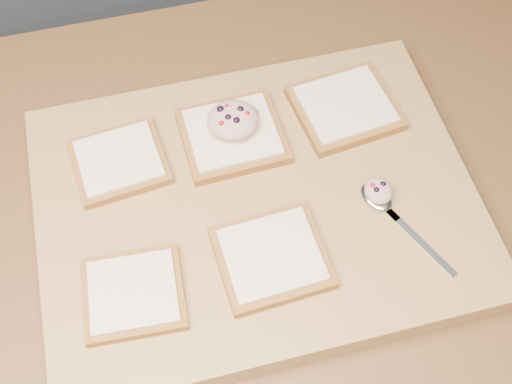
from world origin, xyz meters
TOP-DOWN VIEW (x-y plane):
  - island_counter at (0.00, 0.00)m, footprint 2.00×0.80m
  - cutting_board at (0.03, 0.00)m, footprint 0.53×0.41m
  - bread_far_left at (-0.13, 0.09)m, footprint 0.12×0.11m
  - bread_far_center at (0.02, 0.10)m, footprint 0.13×0.12m
  - bread_far_right at (0.17, 0.10)m, footprint 0.14×0.13m
  - bread_near_left at (-0.14, -0.09)m, footprint 0.12×0.11m
  - bread_near_center at (0.02, -0.08)m, footprint 0.13×0.12m
  - tuna_salad_dollop at (0.02, 0.10)m, footprint 0.07×0.06m
  - spoon at (0.17, -0.05)m, footprint 0.08×0.15m
  - spoon_salad at (0.17, -0.04)m, footprint 0.03×0.04m

SIDE VIEW (x-z plane):
  - island_counter at x=0.00m, z-range 0.00..0.90m
  - cutting_board at x=0.03m, z-range 0.90..0.94m
  - spoon at x=0.17m, z-range 0.94..0.95m
  - bread_near_left at x=-0.14m, z-range 0.94..0.96m
  - bread_far_left at x=-0.13m, z-range 0.94..0.96m
  - bread_near_center at x=0.02m, z-range 0.94..0.96m
  - bread_far_center at x=0.02m, z-range 0.94..0.96m
  - bread_far_right at x=0.17m, z-range 0.94..0.96m
  - spoon_salad at x=0.17m, z-range 0.95..0.97m
  - tuna_salad_dollop at x=0.02m, z-range 0.96..0.99m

